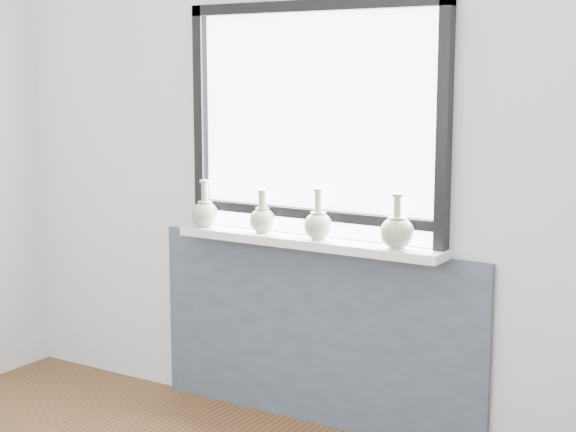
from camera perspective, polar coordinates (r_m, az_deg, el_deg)
The scene contains 8 objects.
back_wall at distance 4.01m, azimuth 1.97°, elevation 4.45°, with size 3.60×0.02×2.60m, color silver.
apron_panel at distance 4.15m, azimuth 1.69°, elevation -7.63°, with size 1.70×0.03×0.86m, color #4A5563.
windowsill at distance 3.98m, azimuth 1.22°, elevation -1.68°, with size 1.32×0.18×0.04m, color white.
window at distance 3.97m, azimuth 1.71°, elevation 6.45°, with size 1.30×0.06×1.05m.
vase_a at distance 4.26m, azimuth -5.38°, elevation 0.23°, with size 0.13×0.13×0.23m.
vase_b at distance 4.09m, azimuth -1.65°, elevation -0.15°, with size 0.13×0.13×0.20m.
vase_c at distance 3.93m, azimuth 1.97°, elevation -0.50°, with size 0.13×0.13×0.23m.
vase_d at distance 3.74m, azimuth 7.07°, elevation -0.96°, with size 0.15×0.15×0.23m.
Camera 1 is at (2.00, -1.65, 1.63)m, focal length 55.00 mm.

